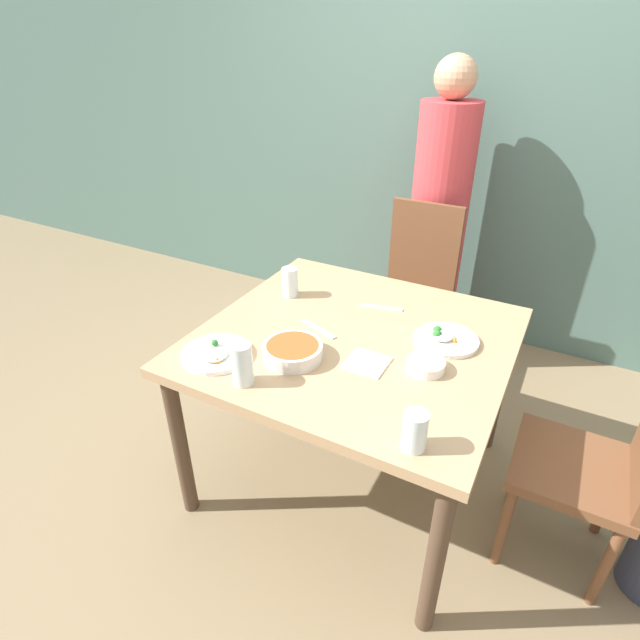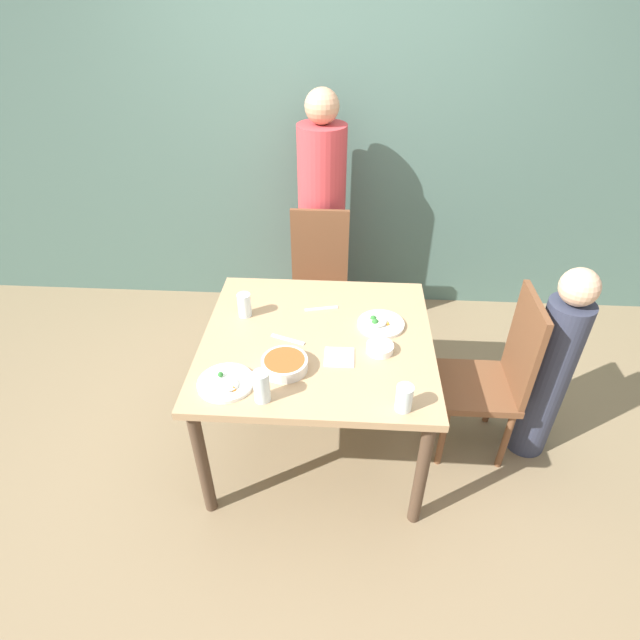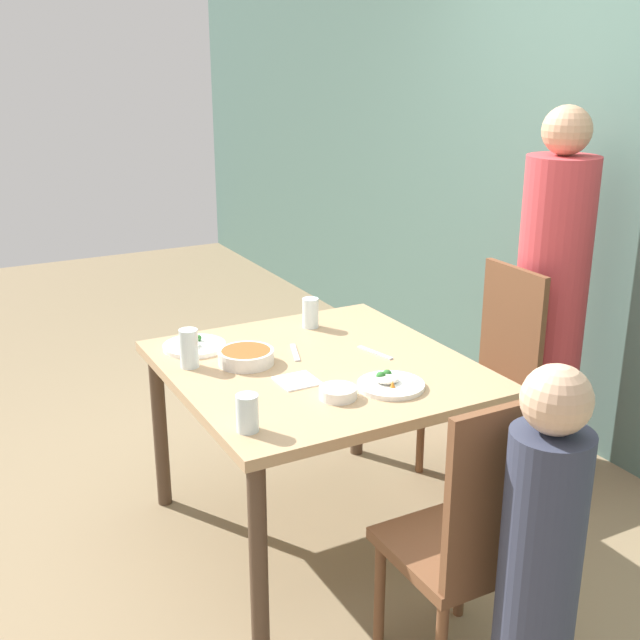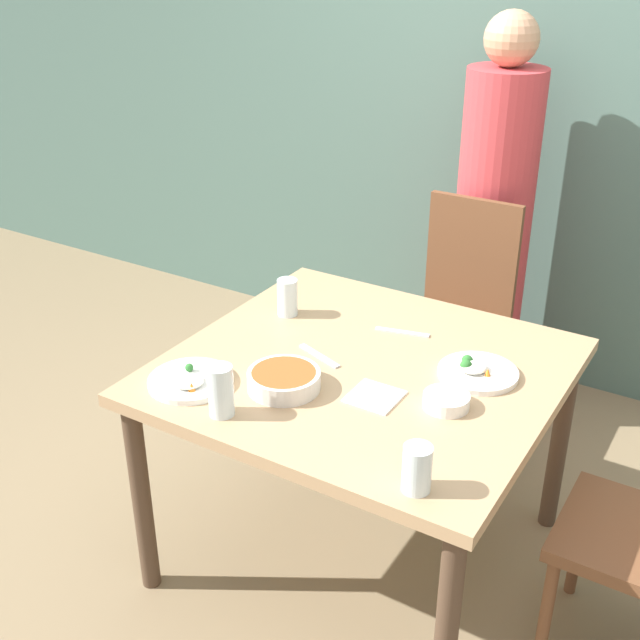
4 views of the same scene
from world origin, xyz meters
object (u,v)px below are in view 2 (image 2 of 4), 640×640
(chair_child_spot, at_px, (494,375))
(plate_rice_adult, at_px, (380,323))
(chair_adult_spot, at_px, (319,282))
(person_child, at_px, (549,372))
(bowl_curry, at_px, (285,364))
(person_adult, at_px, (322,226))
(glass_water_tall, at_px, (262,386))

(chair_child_spot, bearing_deg, plate_rice_adult, -98.35)
(chair_adult_spot, distance_m, chair_child_spot, 1.29)
(person_child, relative_size, bowl_curry, 5.43)
(person_adult, xyz_separation_m, plate_rice_adult, (0.36, -1.09, -0.02))
(person_child, distance_m, glass_water_tall, 1.49)
(plate_rice_adult, height_order, glass_water_tall, glass_water_tall)
(chair_child_spot, height_order, glass_water_tall, chair_child_spot)
(person_child, bearing_deg, bowl_curry, -168.43)
(chair_adult_spot, distance_m, plate_rice_adult, 0.89)
(chair_child_spot, distance_m, person_adult, 1.55)
(chair_adult_spot, xyz_separation_m, chair_child_spot, (0.97, -0.86, 0.00))
(chair_child_spot, relative_size, person_child, 0.85)
(plate_rice_adult, distance_m, glass_water_tall, 0.77)
(plate_rice_adult, bearing_deg, person_adult, 108.38)
(person_adult, height_order, bowl_curry, person_adult)
(chair_adult_spot, height_order, glass_water_tall, chair_adult_spot)
(plate_rice_adult, xyz_separation_m, glass_water_tall, (-0.52, -0.56, 0.06))
(chair_adult_spot, height_order, chair_child_spot, same)
(person_adult, relative_size, bowl_curry, 7.80)
(person_child, xyz_separation_m, plate_rice_adult, (-0.87, 0.09, 0.20))
(chair_adult_spot, distance_m, bowl_curry, 1.16)
(chair_child_spot, height_order, person_child, person_child)
(person_child, bearing_deg, chair_child_spot, 180.00)
(person_adult, bearing_deg, glass_water_tall, -95.40)
(chair_adult_spot, relative_size, person_child, 0.85)
(bowl_curry, distance_m, plate_rice_adult, 0.57)
(glass_water_tall, bearing_deg, person_child, 18.65)
(bowl_curry, bearing_deg, plate_rice_adult, 38.71)
(person_adult, distance_m, bowl_curry, 1.45)
(glass_water_tall, bearing_deg, bowl_curry, 70.38)
(chair_child_spot, relative_size, person_adult, 0.59)
(chair_child_spot, height_order, plate_rice_adult, chair_child_spot)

